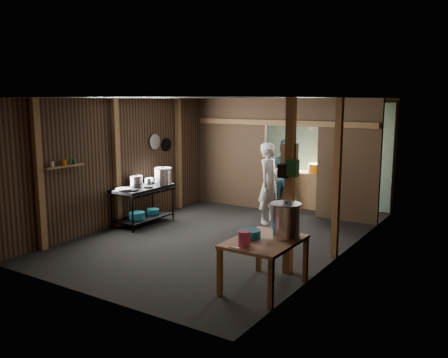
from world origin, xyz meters
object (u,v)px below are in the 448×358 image
Objects in this scene: stove_pot_large at (163,176)px; cook at (269,183)px; prep_table at (264,264)px; gas_range at (143,205)px; yellow_tub at (317,168)px; stock_pot at (286,221)px; pink_bucket at (244,238)px.

cook reaches higher than stove_pot_large.
prep_table is at bearing -151.28° from cook.
prep_table is 3.13× the size of stove_pot_large.
gas_range is 4.18m from yellow_tub.
stock_pot is (0.17, 0.28, 0.57)m from prep_table.
stove_pot_large is 2.25m from cook.
stock_pot is at bearing -25.97° from stove_pot_large.
stove_pot_large is at bearing 69.59° from gas_range.
gas_range is 6.92× the size of pink_bucket.
cook reaches higher than prep_table.
stove_pot_large is (0.17, 0.46, 0.56)m from gas_range.
pink_bucket is (-0.11, -0.37, 0.44)m from prep_table.
gas_range is at bearing 156.29° from prep_table.
pink_bucket is 0.49× the size of yellow_tub.
prep_table is at bearing -75.91° from yellow_tub.
stock_pot is at bearing -19.19° from gas_range.
pink_bucket is (3.60, -2.00, 0.38)m from gas_range.
pink_bucket is at bearing -106.06° from prep_table.
stove_pot_large is 4.23m from pink_bucket.
prep_table is at bearing -23.71° from gas_range.
gas_range is at bearing -110.41° from stove_pot_large.
pink_bucket is 5.46m from yellow_tub.
cook is at bearing 35.20° from gas_range.
yellow_tub is (-1.42, 4.69, 0.04)m from stock_pot.
pink_bucket is at bearing -155.20° from cook.
pink_bucket is 0.11× the size of cook.
yellow_tub is (-1.14, 5.34, 0.18)m from pink_bucket.
yellow_tub reaches higher than gas_range.
prep_table is at bearing 73.94° from pink_bucket.
prep_table is 0.58m from pink_bucket.
stove_pot_large is 3.68m from yellow_tub.
gas_range is 4.14m from pink_bucket.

